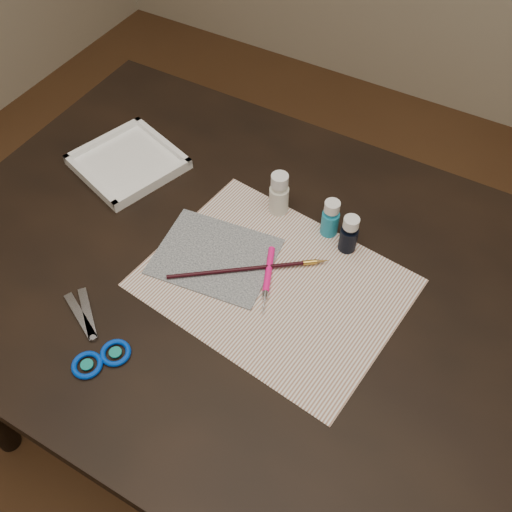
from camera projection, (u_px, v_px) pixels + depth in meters
The scene contains 11 objects.
ground at pixel (256, 427), 1.68m from camera, with size 3.50×3.50×0.02m, color #422614.
table at pixel (256, 366), 1.37m from camera, with size 1.30×0.90×0.75m, color black.
paper at pixel (274, 283), 1.07m from camera, with size 0.46×0.35×0.00m, color white.
canvas at pixel (215, 256), 1.10m from camera, with size 0.22×0.18×0.00m, color black.
paint_bottle_white at pixel (279, 194), 1.14m from camera, with size 0.04×0.04×0.10m, color silver.
paint_bottle_cyan at pixel (330, 218), 1.11m from camera, with size 0.03×0.03×0.08m, color teal.
paint_bottle_navy at pixel (349, 234), 1.09m from camera, with size 0.03×0.03×0.08m, color black.
paintbrush at pixel (249, 268), 1.07m from camera, with size 0.31×0.01×0.01m, color black, non-canonical shape.
craft_knife at pixel (267, 280), 1.06m from camera, with size 0.15×0.01×0.01m, color #FF117E, non-canonical shape.
scissors at pixel (86, 332), 0.99m from camera, with size 0.20×0.10×0.01m, color silver, non-canonical shape.
palette_tray at pixel (128, 162), 1.26m from camera, with size 0.20×0.20×0.02m, color white.
Camera 1 is at (0.32, -0.56, 1.61)m, focal length 40.00 mm.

